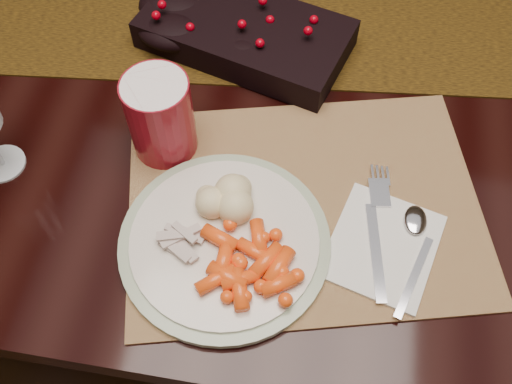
% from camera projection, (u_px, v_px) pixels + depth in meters
% --- Properties ---
extents(floor, '(5.00, 5.00, 0.00)m').
position_uv_depth(floor, '(276.00, 265.00, 1.54)').
color(floor, black).
rests_on(floor, ground).
extents(dining_table, '(1.80, 1.00, 0.75)m').
position_uv_depth(dining_table, '(282.00, 192.00, 1.22)').
color(dining_table, black).
rests_on(dining_table, floor).
extents(table_runner, '(1.91, 0.58, 0.00)m').
position_uv_depth(table_runner, '(332.00, 5.00, 0.97)').
color(table_runner, '#4B2703').
rests_on(table_runner, dining_table).
extents(centerpiece, '(0.35, 0.25, 0.06)m').
position_uv_depth(centerpiece, '(245.00, 30.00, 0.89)').
color(centerpiece, black).
rests_on(centerpiece, table_runner).
extents(placemat_main, '(0.54, 0.45, 0.00)m').
position_uv_depth(placemat_main, '(304.00, 204.00, 0.76)').
color(placemat_main, brown).
rests_on(placemat_main, dining_table).
extents(dinner_plate, '(0.33, 0.33, 0.01)m').
position_uv_depth(dinner_plate, '(225.00, 242.00, 0.72)').
color(dinner_plate, silver).
rests_on(dinner_plate, placemat_main).
extents(baby_carrots, '(0.12, 0.10, 0.02)m').
position_uv_depth(baby_carrots, '(245.00, 260.00, 0.69)').
color(baby_carrots, '#FF4D12').
rests_on(baby_carrots, dinner_plate).
extents(mashed_potatoes, '(0.09, 0.08, 0.04)m').
position_uv_depth(mashed_potatoes, '(225.00, 191.00, 0.73)').
color(mashed_potatoes, tan).
rests_on(mashed_potatoes, dinner_plate).
extents(turkey_shreds, '(0.08, 0.07, 0.02)m').
position_uv_depth(turkey_shreds, '(174.00, 241.00, 0.71)').
color(turkey_shreds, tan).
rests_on(turkey_shreds, dinner_plate).
extents(napkin, '(0.16, 0.18, 0.01)m').
position_uv_depth(napkin, '(383.00, 246.00, 0.73)').
color(napkin, white).
rests_on(napkin, placemat_main).
extents(fork, '(0.05, 0.18, 0.00)m').
position_uv_depth(fork, '(377.00, 236.00, 0.73)').
color(fork, silver).
rests_on(fork, napkin).
extents(spoon, '(0.07, 0.15, 0.00)m').
position_uv_depth(spoon, '(414.00, 259.00, 0.71)').
color(spoon, '#B0B0BE').
rests_on(spoon, napkin).
extents(red_cup, '(0.11, 0.11, 0.12)m').
position_uv_depth(red_cup, '(160.00, 117.00, 0.76)').
color(red_cup, maroon).
rests_on(red_cup, placemat_main).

